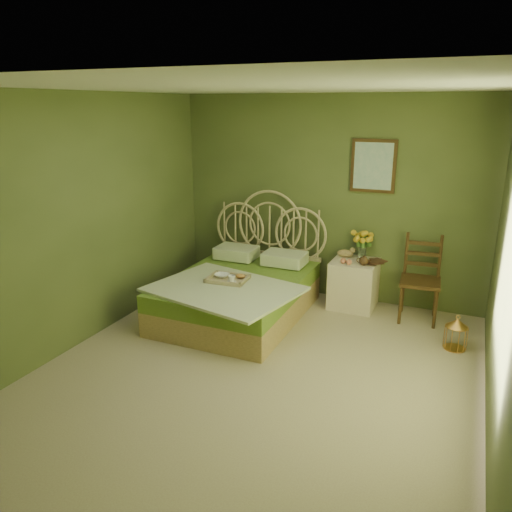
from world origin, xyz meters
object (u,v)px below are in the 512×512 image
at_px(birdcage, 456,334).
at_px(chair, 422,273).
at_px(bed, 240,291).
at_px(nightstand, 355,279).

bearing_deg(birdcage, chair, 123.06).
relative_size(bed, birdcage, 6.49).
distance_m(chair, birdcage, 0.92).
relative_size(bed, chair, 2.18).
height_order(bed, birdcage, bed).
bearing_deg(birdcage, nightstand, 149.82).
bearing_deg(birdcage, bed, -178.11).
distance_m(bed, nightstand, 1.46).
xyz_separation_m(bed, chair, (2.01, 0.78, 0.26)).
height_order(bed, nightstand, bed).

